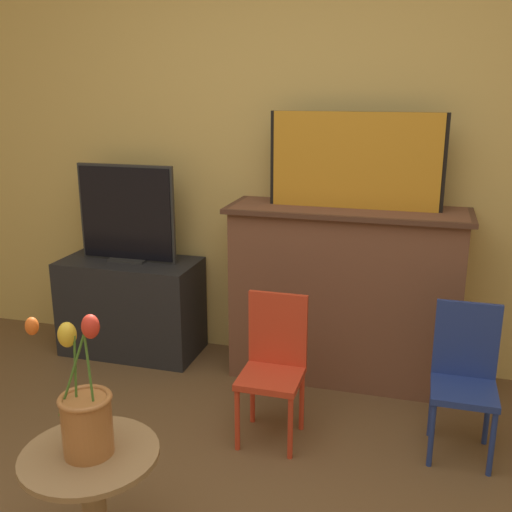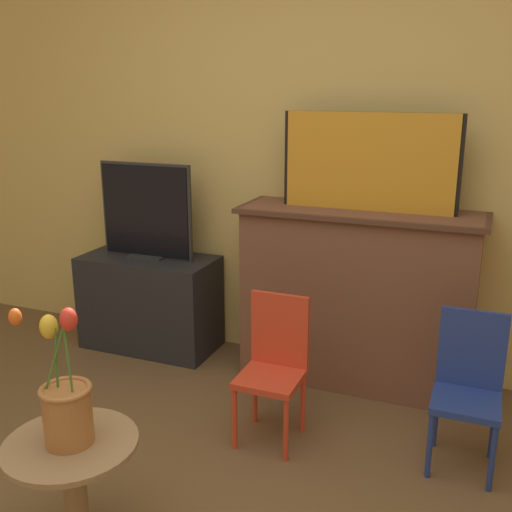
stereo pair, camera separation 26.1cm
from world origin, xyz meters
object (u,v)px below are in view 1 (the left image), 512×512
(tv_monitor, at_px, (127,215))
(chair_red, at_px, (274,360))
(vase_tulips, at_px, (85,414))
(painting, at_px, (355,161))
(chair_blue, at_px, (464,373))

(tv_monitor, height_order, chair_red, tv_monitor)
(chair_red, distance_m, vase_tulips, 1.06)
(painting, distance_m, vase_tulips, 1.89)
(chair_blue, height_order, vase_tulips, vase_tulips)
(tv_monitor, bearing_deg, chair_blue, -16.02)
(chair_red, bearing_deg, vase_tulips, -111.31)
(tv_monitor, height_order, chair_blue, tv_monitor)
(chair_blue, xyz_separation_m, vase_tulips, (-1.22, -1.08, 0.21))
(chair_red, relative_size, vase_tulips, 1.39)
(painting, xyz_separation_m, chair_blue, (0.59, -0.58, -0.85))
(chair_blue, relative_size, vase_tulips, 1.39)
(tv_monitor, xyz_separation_m, chair_blue, (1.92, -0.55, -0.49))
(chair_red, bearing_deg, chair_blue, 7.71)
(painting, xyz_separation_m, tv_monitor, (-1.33, -0.03, -0.36))
(tv_monitor, relative_size, vase_tulips, 1.23)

